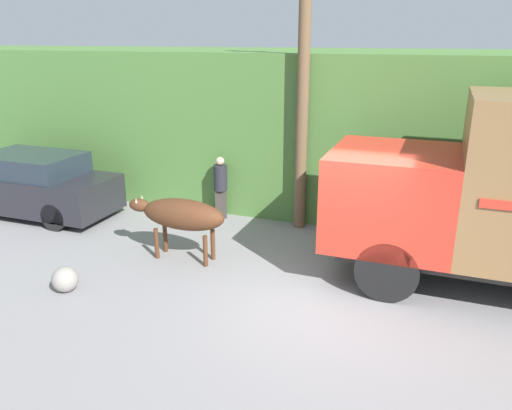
{
  "coord_description": "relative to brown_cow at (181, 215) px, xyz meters",
  "views": [
    {
      "loc": [
        1.59,
        -7.58,
        4.33
      ],
      "look_at": [
        -1.64,
        1.07,
        1.21
      ],
      "focal_mm": 35.0,
      "sensor_mm": 36.0,
      "label": 1
    }
  ],
  "objects": [
    {
      "name": "building_backdrop",
      "position": [
        -2.66,
        4.27,
        0.73
      ],
      "size": [
        5.47,
        2.7,
        3.32
      ],
      "color": "#C6B793",
      "rests_on": "ground_plane"
    },
    {
      "name": "pedestrian_on_hill",
      "position": [
        -0.27,
        2.51,
        -0.1
      ],
      "size": [
        0.43,
        0.43,
        1.56
      ],
      "rotation": [
        0.0,
        0.0,
        3.54
      ],
      "color": "#38332D",
      "rests_on": "ground_plane"
    },
    {
      "name": "parked_suv",
      "position": [
        -4.91,
        1.11,
        -0.19
      ],
      "size": [
        4.44,
        1.76,
        1.57
      ],
      "rotation": [
        0.0,
        0.0,
        0.02
      ],
      "color": "#232328",
      "rests_on": "ground_plane"
    },
    {
      "name": "hillside_embankment",
      "position": [
        3.1,
        5.76,
        1.04
      ],
      "size": [
        32.0,
        5.94,
        3.98
      ],
      "color": "#4C7A38",
      "rests_on": "ground_plane"
    },
    {
      "name": "brown_cow",
      "position": [
        0.0,
        0.0,
        0.0
      ],
      "size": [
        2.13,
        0.63,
        1.28
      ],
      "rotation": [
        0.0,
        0.0,
        0.05
      ],
      "color": "#512D19",
      "rests_on": "ground_plane"
    },
    {
      "name": "ground_plane",
      "position": [
        3.1,
        -0.69,
        -0.95
      ],
      "size": [
        60.0,
        60.0,
        0.0
      ],
      "primitive_type": "plane",
      "color": "gray"
    },
    {
      "name": "utility_pole",
      "position": [
        1.74,
        2.6,
        2.46
      ],
      "size": [
        0.9,
        0.27,
        6.63
      ],
      "color": "brown",
      "rests_on": "ground_plane"
    },
    {
      "name": "roadside_rock",
      "position": [
        -1.29,
        -1.98,
        -0.72
      ],
      "size": [
        0.47,
        0.47,
        0.47
      ],
      "color": "gray",
      "rests_on": "ground_plane"
    }
  ]
}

